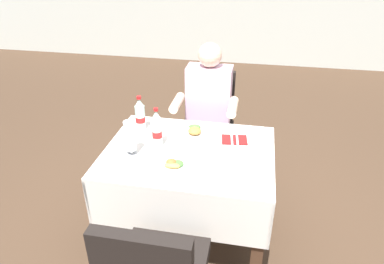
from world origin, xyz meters
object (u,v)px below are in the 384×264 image
Objects in this scene: chair_far_diner_seat at (207,122)px; seated_diner_far at (208,111)px; cola_bottle_primary at (140,115)px; cola_bottle_secondary at (157,130)px; plate_near_camera at (174,166)px; main_dining_table at (189,173)px; beer_glass_left at (130,138)px; plate_far_diner at (192,131)px; napkin_cutlery_set at (234,140)px.

chair_far_diner_seat is 0.19m from seated_diner_far.
cola_bottle_primary is 0.27m from cola_bottle_secondary.
main_dining_table is at bearing 76.86° from plate_near_camera.
chair_far_diner_seat is 0.89m from cola_bottle_secondary.
main_dining_table is 0.71m from seated_diner_far.
cola_bottle_primary reaches higher than beer_glass_left.
main_dining_table is 0.29m from plate_near_camera.
beer_glass_left is at bearing -110.62° from chair_far_diner_seat.
main_dining_table is 3.95× the size of cola_bottle_secondary.
beer_glass_left is 0.90× the size of cola_bottle_primary.
cola_bottle_secondary is at bearing -48.04° from cola_bottle_primary.
cola_bottle_secondary is at bearing 43.26° from beer_glass_left.
napkin_cutlery_set is at bearing -7.57° from plate_far_diner.
seated_diner_far is at bearing -82.30° from chair_far_diner_seat.
cola_bottle_secondary is at bearing -160.93° from napkin_cutlery_set.
chair_far_diner_seat is at bearing 69.38° from beer_glass_left.
plate_near_camera is at bearing -93.18° from plate_far_diner.
chair_far_diner_seat is 1.05m from plate_near_camera.
cola_bottle_primary is at bearing 177.40° from napkin_cutlery_set.
main_dining_table is 4.70× the size of beer_glass_left.
plate_near_camera is 0.44m from plate_far_diner.
beer_glass_left is at bearing -133.75° from plate_far_diner.
cola_bottle_primary is at bearing 131.96° from cola_bottle_secondary.
chair_far_diner_seat is 0.78m from cola_bottle_primary.
cola_bottle_secondary is at bearing -131.78° from plate_far_diner.
beer_glass_left reaches higher than plate_far_diner.
main_dining_table is at bearing -3.94° from cola_bottle_secondary.
cola_bottle_secondary is (0.13, 0.13, 0.00)m from beer_glass_left.
main_dining_table is at bearing -146.38° from napkin_cutlery_set.
plate_far_diner is (-0.03, -0.59, 0.22)m from chair_far_diner_seat.
plate_far_diner is (-0.03, 0.22, 0.20)m from main_dining_table.
plate_far_diner is at bearing -94.85° from seated_diner_far.
plate_far_diner is 0.38m from cola_bottle_primary.
cola_bottle_secondary reaches higher than napkin_cutlery_set.
seated_diner_far is 5.49× the size of plate_near_camera.
main_dining_table is at bearing -91.20° from seated_diner_far.
plate_far_diner is 0.30m from cola_bottle_secondary.
chair_far_diner_seat is 4.98× the size of napkin_cutlery_set.
main_dining_table is 0.37m from cola_bottle_secondary.
main_dining_table is at bearing -90.00° from chair_far_diner_seat.
seated_diner_far reaches higher than plate_near_camera.
cola_bottle_primary is 0.68m from napkin_cutlery_set.
chair_far_diner_seat is 0.77× the size of seated_diner_far.
napkin_cutlery_set is (0.30, -0.04, -0.01)m from plate_far_diner.
napkin_cutlery_set reaches higher than main_dining_table.
plate_far_diner is at bearing 1.53° from cola_bottle_primary.
cola_bottle_primary reaches higher than main_dining_table.
chair_far_diner_seat is at bearing 87.48° from plate_far_diner.
seated_diner_far is 5.52× the size of plate_far_diner.
plate_far_diner reaches higher than plate_near_camera.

